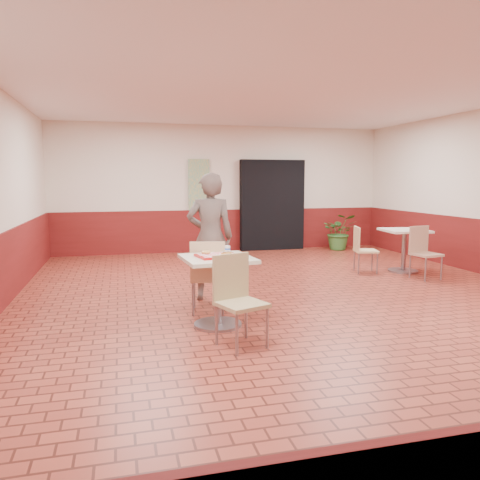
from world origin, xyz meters
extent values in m
cube|color=maroon|center=(0.00, 0.00, 0.00)|extent=(8.00, 10.00, 0.01)
cube|color=white|center=(0.00, 0.00, 3.00)|extent=(8.00, 10.00, 0.01)
cube|color=beige|center=(0.00, 5.00, 1.50)|extent=(8.00, 0.01, 3.00)
cube|color=#5F1312|center=(0.00, 4.98, 0.50)|extent=(8.00, 0.04, 1.00)
cube|color=black|center=(1.20, 4.88, 1.10)|extent=(1.60, 0.22, 2.20)
cube|color=gray|center=(-0.60, 4.94, 1.60)|extent=(0.50, 0.03, 1.20)
cube|color=beige|center=(-1.34, -0.78, 0.81)|extent=(0.78, 0.78, 0.04)
cylinder|color=gray|center=(-1.34, -0.78, 0.39)|extent=(0.09, 0.09, 0.78)
cylinder|color=gray|center=(-1.34, -0.78, 0.02)|extent=(0.57, 0.57, 0.03)
cube|color=tan|center=(-1.24, -1.53, 0.45)|extent=(0.56, 0.56, 0.04)
cube|color=tan|center=(-1.31, -1.35, 0.71)|extent=(0.42, 0.18, 0.48)
cylinder|color=gray|center=(-1.36, -1.77, 0.21)|extent=(0.03, 0.03, 0.43)
cylinder|color=gray|center=(-1.00, -1.64, 0.21)|extent=(0.03, 0.03, 0.43)
cylinder|color=gray|center=(-1.49, -1.42, 0.21)|extent=(0.03, 0.03, 0.43)
cylinder|color=gray|center=(-1.13, -1.29, 0.21)|extent=(0.03, 0.03, 0.43)
cube|color=tan|center=(-1.34, -0.17, 0.45)|extent=(0.52, 0.52, 0.04)
cube|color=tan|center=(-1.38, -0.36, 0.71)|extent=(0.44, 0.12, 0.48)
cylinder|color=gray|center=(-1.12, -0.02, 0.21)|extent=(0.03, 0.03, 0.43)
cylinder|color=gray|center=(-1.49, 0.05, 0.21)|extent=(0.03, 0.03, 0.43)
cylinder|color=gray|center=(-1.19, -0.39, 0.21)|extent=(0.03, 0.03, 0.43)
cylinder|color=gray|center=(-1.56, -0.32, 0.21)|extent=(0.03, 0.03, 0.43)
imported|color=brown|center=(-1.19, 0.46, 0.91)|extent=(0.72, 0.53, 1.82)
cube|color=#B00D0D|center=(-1.34, -0.78, 0.84)|extent=(0.46, 0.36, 0.03)
cube|color=#E18585|center=(-1.34, -0.78, 0.85)|extent=(0.41, 0.31, 0.00)
torus|color=tan|center=(-1.46, -0.69, 0.87)|extent=(0.14, 0.14, 0.03)
ellipsoid|color=gold|center=(-1.23, -0.81, 0.87)|extent=(0.13, 0.06, 0.03)
cube|color=silver|center=(-1.23, -0.81, 0.89)|extent=(0.11, 0.05, 0.01)
ellipsoid|color=#C88D1B|center=(-1.29, -0.81, 0.87)|extent=(0.03, 0.03, 0.02)
cylinder|color=silver|center=(-1.20, -0.67, 0.90)|extent=(0.06, 0.06, 0.08)
cylinder|color=blue|center=(-1.20, -0.67, 0.90)|extent=(0.07, 0.07, 0.02)
cube|color=beige|center=(2.71, 1.58, 0.78)|extent=(0.76, 0.76, 0.04)
cylinder|color=gray|center=(2.71, 1.58, 0.38)|extent=(0.08, 0.08, 0.76)
cylinder|color=gray|center=(2.71, 1.58, 0.02)|extent=(0.55, 0.55, 0.03)
cube|color=#DEC585|center=(1.99, 1.69, 0.40)|extent=(0.48, 0.48, 0.04)
cube|color=#DEC585|center=(1.82, 1.74, 0.64)|extent=(0.13, 0.39, 0.43)
cylinder|color=gray|center=(2.11, 1.49, 0.19)|extent=(0.03, 0.03, 0.39)
cylinder|color=gray|center=(2.20, 1.81, 0.19)|extent=(0.03, 0.03, 0.39)
cylinder|color=gray|center=(1.78, 1.57, 0.19)|extent=(0.03, 0.03, 0.39)
cylinder|color=gray|center=(1.87, 1.90, 0.19)|extent=(0.03, 0.03, 0.39)
cube|color=tan|center=(2.71, 0.90, 0.43)|extent=(0.48, 0.48, 0.04)
cube|color=tan|center=(2.68, 1.09, 0.68)|extent=(0.42, 0.09, 0.46)
cylinder|color=gray|center=(2.56, 0.70, 0.21)|extent=(0.03, 0.03, 0.41)
cylinder|color=gray|center=(2.91, 0.75, 0.21)|extent=(0.03, 0.03, 0.41)
cylinder|color=gray|center=(2.50, 1.05, 0.21)|extent=(0.03, 0.03, 0.41)
cylinder|color=gray|center=(2.86, 1.11, 0.21)|extent=(0.03, 0.03, 0.41)
imported|color=#336829|center=(2.79, 4.40, 0.45)|extent=(1.00, 0.94, 0.89)
camera|label=1|loc=(-2.42, -6.05, 1.72)|focal=35.00mm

